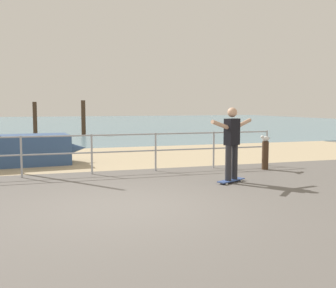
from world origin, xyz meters
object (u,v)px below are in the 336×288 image
at_px(skateboard, 231,180).
at_px(bollard_short, 265,156).
at_px(skateboarder, 232,139).
at_px(seagull, 265,139).

relative_size(skateboard, bollard_short, 1.00).
height_order(skateboard, bollard_short, bollard_short).
xyz_separation_m(skateboard, skateboarder, (-0.00, -0.00, 0.95)).
bearing_deg(seagull, skateboarder, -140.40).
relative_size(skateboard, skateboarder, 0.49).
height_order(bollard_short, seagull, seagull).
bearing_deg(bollard_short, skateboard, -140.45).
bearing_deg(bollard_short, seagull, -147.69).
relative_size(bollard_short, seagull, 1.83).
bearing_deg(skateboard, seagull, 39.60).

